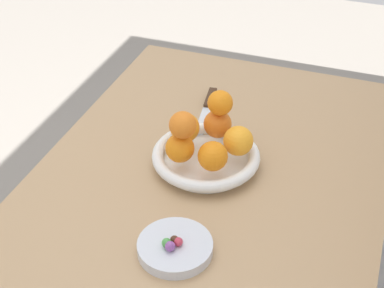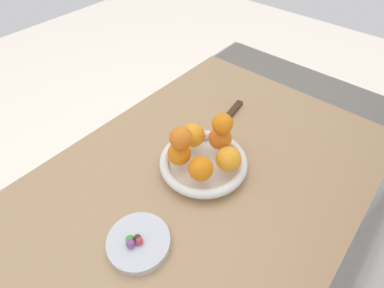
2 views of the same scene
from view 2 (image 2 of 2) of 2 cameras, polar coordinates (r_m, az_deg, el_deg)
name	(u,v)px [view 2 (image 2 of 2)]	position (r m, az deg, el deg)	size (l,w,h in m)	color
ground_plane	(197,281)	(1.48, 0.99, -24.59)	(6.00, 6.00, 0.00)	gray
dining_table	(200,198)	(0.89, 1.52, -10.18)	(1.10, 0.76, 0.74)	tan
fruit_bowl	(203,163)	(0.83, 2.17, -3.62)	(0.24, 0.24, 0.04)	white
candy_dish	(139,242)	(0.72, -10.10, -17.95)	(0.14, 0.14, 0.02)	silver
orange_0	(201,169)	(0.75, 1.66, -4.71)	(0.06, 0.06, 0.06)	orange
orange_1	(229,159)	(0.77, 6.97, -2.87)	(0.07, 0.07, 0.07)	orange
orange_2	(220,138)	(0.83, 5.37, 1.11)	(0.06, 0.06, 0.06)	orange
orange_3	(193,135)	(0.83, 0.14, 1.69)	(0.07, 0.07, 0.07)	orange
orange_4	(179,153)	(0.78, -2.44, -1.82)	(0.06, 0.06, 0.06)	orange
orange_5	(181,138)	(0.74, -2.15, 1.17)	(0.06, 0.06, 0.06)	orange
orange_6	(222,124)	(0.78, 5.80, 3.89)	(0.06, 0.06, 0.06)	orange
candy_ball_0	(130,244)	(0.70, -11.65, -18.10)	(0.02, 0.02, 0.02)	#8C4C99
candy_ball_1	(137,238)	(0.70, -10.35, -17.17)	(0.02, 0.02, 0.02)	#472819
candy_ball_2	(130,240)	(0.70, -11.65, -17.43)	(0.02, 0.02, 0.02)	#4C9947
candy_ball_3	(139,241)	(0.70, -10.01, -17.75)	(0.02, 0.02, 0.02)	#C6384C
knife	(226,120)	(0.99, 6.49, 4.65)	(0.26, 0.06, 0.01)	#3F2819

